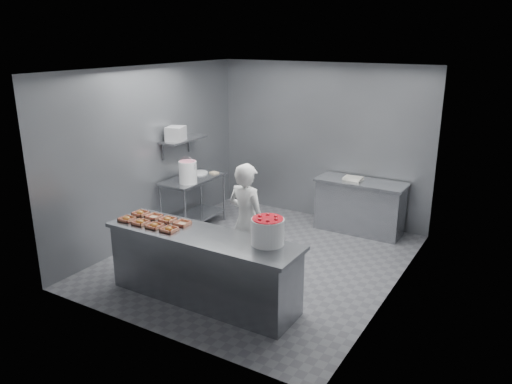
% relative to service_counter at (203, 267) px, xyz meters
% --- Properties ---
extents(floor, '(4.50, 4.50, 0.00)m').
position_rel_service_counter_xyz_m(floor, '(0.00, 1.35, -0.45)').
color(floor, '#4C4C51').
rests_on(floor, ground).
extents(ceiling, '(4.50, 4.50, 0.00)m').
position_rel_service_counter_xyz_m(ceiling, '(0.00, 1.35, 2.35)').
color(ceiling, white).
rests_on(ceiling, wall_back).
extents(wall_back, '(4.00, 0.04, 2.80)m').
position_rel_service_counter_xyz_m(wall_back, '(0.00, 3.60, 0.95)').
color(wall_back, slate).
rests_on(wall_back, ground).
extents(wall_left, '(0.04, 4.50, 2.80)m').
position_rel_service_counter_xyz_m(wall_left, '(-2.00, 1.35, 0.95)').
color(wall_left, slate).
rests_on(wall_left, ground).
extents(wall_right, '(0.04, 4.50, 2.80)m').
position_rel_service_counter_xyz_m(wall_right, '(2.00, 1.35, 0.95)').
color(wall_right, slate).
rests_on(wall_right, ground).
extents(service_counter, '(2.60, 0.70, 0.90)m').
position_rel_service_counter_xyz_m(service_counter, '(0.00, 0.00, 0.00)').
color(service_counter, slate).
rests_on(service_counter, ground).
extents(prep_table, '(0.60, 1.20, 0.90)m').
position_rel_service_counter_xyz_m(prep_table, '(-1.65, 1.95, 0.14)').
color(prep_table, slate).
rests_on(prep_table, ground).
extents(back_counter, '(1.50, 0.60, 0.90)m').
position_rel_service_counter_xyz_m(back_counter, '(0.90, 3.25, -0.00)').
color(back_counter, slate).
rests_on(back_counter, ground).
extents(wall_shelf, '(0.35, 0.90, 0.03)m').
position_rel_service_counter_xyz_m(wall_shelf, '(-1.82, 1.95, 1.10)').
color(wall_shelf, slate).
rests_on(wall_shelf, wall_left).
extents(tray_0, '(0.19, 0.18, 0.06)m').
position_rel_service_counter_xyz_m(tray_0, '(-1.13, -0.13, 0.47)').
color(tray_0, tan).
rests_on(tray_0, service_counter).
extents(tray_1, '(0.19, 0.18, 0.06)m').
position_rel_service_counter_xyz_m(tray_1, '(-0.89, -0.13, 0.47)').
color(tray_1, tan).
rests_on(tray_1, service_counter).
extents(tray_2, '(0.19, 0.18, 0.06)m').
position_rel_service_counter_xyz_m(tray_2, '(-0.65, -0.13, 0.47)').
color(tray_2, tan).
rests_on(tray_2, service_counter).
extents(tray_3, '(0.19, 0.18, 0.06)m').
position_rel_service_counter_xyz_m(tray_3, '(-0.41, -0.13, 0.47)').
color(tray_3, tan).
rests_on(tray_3, service_counter).
extents(tray_4, '(0.19, 0.18, 0.06)m').
position_rel_service_counter_xyz_m(tray_4, '(-1.13, 0.13, 0.47)').
color(tray_4, tan).
rests_on(tray_4, service_counter).
extents(tray_5, '(0.19, 0.18, 0.04)m').
position_rel_service_counter_xyz_m(tray_5, '(-0.89, 0.13, 0.47)').
color(tray_5, tan).
rests_on(tray_5, service_counter).
extents(tray_6, '(0.19, 0.18, 0.06)m').
position_rel_service_counter_xyz_m(tray_6, '(-0.65, 0.13, 0.47)').
color(tray_6, tan).
rests_on(tray_6, service_counter).
extents(tray_7, '(0.19, 0.18, 0.04)m').
position_rel_service_counter_xyz_m(tray_7, '(-0.41, 0.13, 0.47)').
color(tray_7, tan).
rests_on(tray_7, service_counter).
extents(worker, '(0.65, 0.48, 1.63)m').
position_rel_service_counter_xyz_m(worker, '(0.12, 0.85, 0.36)').
color(worker, silver).
rests_on(worker, ground).
extents(strawberry_tub, '(0.39, 0.39, 0.32)m').
position_rel_service_counter_xyz_m(strawberry_tub, '(0.85, 0.15, 0.62)').
color(strawberry_tub, white).
rests_on(strawberry_tub, service_counter).
extents(glaze_bucket, '(0.31, 0.29, 0.45)m').
position_rel_service_counter_xyz_m(glaze_bucket, '(-1.52, 1.67, 0.64)').
color(glaze_bucket, white).
rests_on(glaze_bucket, prep_table).
extents(bucket_lid, '(0.38, 0.38, 0.02)m').
position_rel_service_counter_xyz_m(bucket_lid, '(-1.74, 2.24, 0.46)').
color(bucket_lid, white).
rests_on(bucket_lid, prep_table).
extents(rag, '(0.17, 0.16, 0.02)m').
position_rel_service_counter_xyz_m(rag, '(-1.51, 2.39, 0.46)').
color(rag, '#CCB28C').
rests_on(rag, prep_table).
extents(appliance, '(0.36, 0.38, 0.23)m').
position_rel_service_counter_xyz_m(appliance, '(-1.82, 1.77, 1.23)').
color(appliance, gray).
rests_on(appliance, wall_shelf).
extents(paper_stack, '(0.31, 0.24, 0.05)m').
position_rel_service_counter_xyz_m(paper_stack, '(0.75, 3.25, 0.47)').
color(paper_stack, silver).
rests_on(paper_stack, back_counter).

